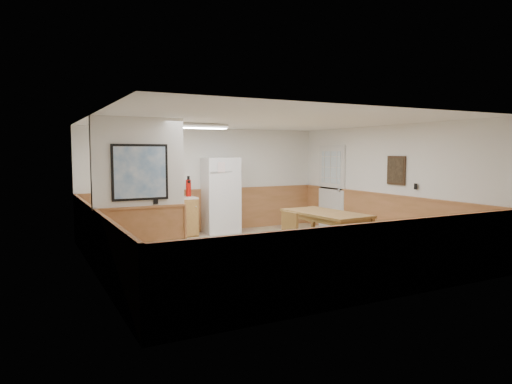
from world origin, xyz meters
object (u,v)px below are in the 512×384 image
dining_chair (294,231)px  fire_extinguisher (188,187)px  soap_bottle (118,195)px  dining_bench (384,227)px  refrigerator (221,195)px  dining_table (325,217)px

dining_chair → fire_extinguisher: bearing=101.0°
soap_bottle → dining_bench: bearing=-29.8°
refrigerator → dining_table: refrigerator is taller
dining_table → dining_chair: bearing=-167.0°
dining_bench → dining_table: bearing=-177.6°
fire_extinguisher → soap_bottle: (-1.62, -0.05, -0.10)m
refrigerator → dining_chair: 3.05m
dining_table → fire_extinguisher: (-1.85, 2.82, 0.45)m
dining_table → fire_extinguisher: fire_extinguisher is taller
refrigerator → soap_bottle: (-2.39, 0.05, 0.11)m
dining_table → dining_chair: (-0.91, -0.30, -0.16)m
dining_bench → soap_bottle: bearing=155.0°
dining_chair → fire_extinguisher: (-0.94, 3.12, 0.61)m
dining_bench → refrigerator: bearing=137.4°
dining_table → dining_bench: size_ratio=1.14×
dining_bench → fire_extinguisher: size_ratio=3.50×
dining_bench → soap_bottle: soap_bottle is taller
dining_bench → dining_chair: (-2.38, -0.23, 0.15)m
dining_chair → soap_bottle: (-2.56, 3.07, 0.51)m
dining_table → dining_chair: dining_chair is taller
refrigerator → dining_bench: (2.55, -2.79, -0.56)m
dining_table → dining_chair: size_ratio=2.23×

